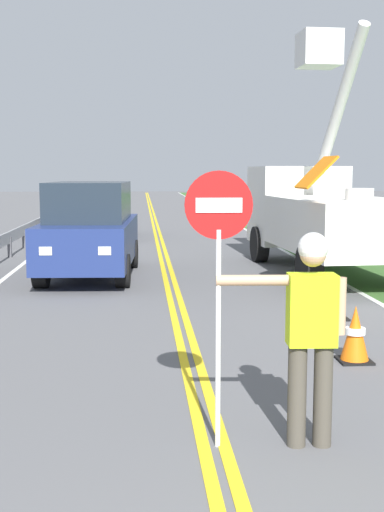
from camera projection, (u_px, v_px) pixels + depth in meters
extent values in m
cube|color=yellow|center=(158.00, 245.00, 21.35)|extent=(0.11, 110.00, 0.01)
cube|color=yellow|center=(163.00, 245.00, 21.37)|extent=(0.11, 110.00, 0.01)
cube|color=silver|center=(272.00, 244.00, 21.63)|extent=(0.12, 110.00, 0.01)
cube|color=silver|center=(46.00, 246.00, 21.09)|extent=(0.12, 110.00, 0.01)
cylinder|color=#474238|center=(323.00, 395.00, 5.67)|extent=(0.16, 0.16, 0.88)
cylinder|color=#474238|center=(297.00, 396.00, 5.67)|extent=(0.16, 0.16, 0.88)
cube|color=#C6EA19|center=(312.00, 310.00, 5.58)|extent=(0.41, 0.26, 0.60)
cylinder|color=tan|center=(252.00, 280.00, 5.54)|extent=(0.60, 0.12, 0.09)
cylinder|color=tan|center=(341.00, 306.00, 5.58)|extent=(0.09, 0.09, 0.48)
sphere|color=tan|center=(313.00, 254.00, 5.52)|extent=(0.22, 0.22, 0.22)
sphere|color=white|center=(313.00, 248.00, 5.52)|extent=(0.25, 0.25, 0.25)
cylinder|color=silver|center=(218.00, 340.00, 5.59)|extent=(0.04, 0.04, 1.85)
cylinder|color=#B71414|center=(219.00, 205.00, 5.45)|extent=(0.56, 0.03, 0.56)
cube|color=white|center=(219.00, 205.00, 5.44)|extent=(0.38, 0.01, 0.12)
cube|color=white|center=(342.00, 225.00, 14.23)|extent=(2.54, 4.72, 1.10)
cube|color=white|center=(297.00, 205.00, 17.60)|extent=(2.31, 2.22, 2.00)
cube|color=#1E2833|center=(286.00, 192.00, 18.57)|extent=(1.98, 0.17, 0.90)
cylinder|color=silver|center=(359.00, 194.00, 13.25)|extent=(0.56, 0.56, 0.24)
cylinder|color=silver|center=(338.00, 113.00, 14.41)|extent=(0.40, 2.98, 3.30)
cube|color=white|center=(319.00, 49.00, 15.59)|extent=(0.95, 0.95, 0.80)
cube|color=orange|center=(316.00, 172.00, 12.18)|extent=(0.64, 0.83, 0.59)
cylinder|color=black|center=(259.00, 244.00, 17.39)|extent=(0.37, 0.94, 0.92)
cylinder|color=black|center=(336.00, 243.00, 17.66)|extent=(0.37, 0.94, 0.92)
cylinder|color=black|center=(309.00, 267.00, 13.18)|extent=(0.37, 0.94, 0.92)
cube|color=navy|center=(90.00, 241.00, 14.85)|extent=(2.06, 4.68, 0.92)
cube|color=#1E2833|center=(90.00, 201.00, 14.74)|extent=(1.76, 2.93, 0.84)
cube|color=#EAEACC|center=(105.00, 251.00, 12.60)|extent=(0.24, 0.07, 0.16)
cube|color=#EAEACC|center=(46.00, 251.00, 12.57)|extent=(0.24, 0.07, 0.16)
cylinder|color=black|center=(123.00, 271.00, 13.51)|extent=(0.31, 0.69, 0.68)
cylinder|color=black|center=(41.00, 271.00, 13.47)|extent=(0.31, 0.69, 0.68)
cylinder|color=black|center=(132.00, 254.00, 16.34)|extent=(0.31, 0.69, 0.68)
cylinder|color=black|center=(64.00, 254.00, 16.30)|extent=(0.31, 0.69, 0.68)
cube|color=navy|center=(102.00, 217.00, 24.04)|extent=(1.97, 4.16, 0.72)
cube|color=#1E2833|center=(103.00, 198.00, 24.20)|extent=(1.67, 1.77, 0.64)
cube|color=#EAEACC|center=(114.00, 220.00, 22.05)|extent=(0.24, 0.07, 0.16)
cube|color=#EAEACC|center=(80.00, 220.00, 22.00)|extent=(0.24, 0.07, 0.16)
cylinder|color=black|center=(123.00, 230.00, 22.86)|extent=(0.30, 0.69, 0.68)
cylinder|color=black|center=(75.00, 231.00, 22.79)|extent=(0.30, 0.69, 0.68)
cylinder|color=black|center=(127.00, 225.00, 25.38)|extent=(0.30, 0.69, 0.68)
cylinder|color=black|center=(84.00, 225.00, 25.31)|extent=(0.30, 0.69, 0.68)
cone|color=orange|center=(355.00, 334.00, 8.22)|extent=(0.36, 0.36, 0.70)
cylinder|color=white|center=(355.00, 331.00, 8.21)|extent=(0.25, 0.25, 0.08)
cube|color=black|center=(354.00, 360.00, 8.26)|extent=(0.40, 0.40, 0.03)
cone|color=orange|center=(335.00, 297.00, 10.61)|extent=(0.36, 0.36, 0.70)
cylinder|color=white|center=(335.00, 295.00, 10.61)|extent=(0.25, 0.25, 0.08)
cube|color=black|center=(335.00, 318.00, 10.65)|extent=(0.40, 0.40, 0.03)
cube|color=#9EA0A3|center=(1.00, 242.00, 17.16)|extent=(0.06, 32.00, 0.32)
cube|color=#4C4C51|center=(10.00, 247.00, 18.32)|extent=(0.10, 0.10, 0.55)
cube|color=#4C4C51|center=(24.00, 239.00, 20.59)|extent=(0.10, 0.10, 0.55)
cube|color=#4C4C51|center=(36.00, 232.00, 22.85)|extent=(0.10, 0.10, 0.55)
cube|color=#4C4C51|center=(45.00, 227.00, 25.11)|extent=(0.10, 0.10, 0.55)
cube|color=#4C4C51|center=(53.00, 222.00, 27.37)|extent=(0.10, 0.10, 0.55)
cube|color=#4C4C51|center=(60.00, 219.00, 29.63)|extent=(0.10, 0.10, 0.55)
cube|color=#4C4C51|center=(66.00, 215.00, 31.89)|extent=(0.10, 0.10, 0.55)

